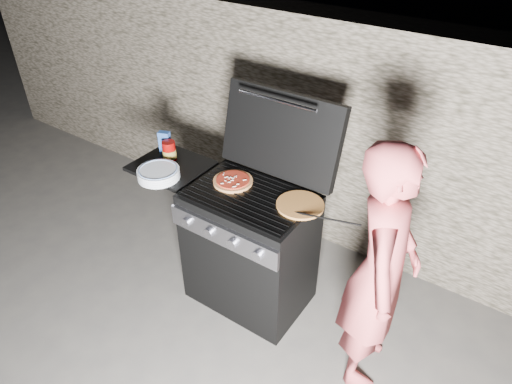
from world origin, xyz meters
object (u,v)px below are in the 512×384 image
Objects in this scene: pizza_topped at (233,180)px; sauce_jar at (169,151)px; gas_grill at (221,235)px; person at (380,272)px.

sauce_jar is (-0.55, -0.01, 0.05)m from pizza_topped.
pizza_topped is at bearing 32.53° from gas_grill.
sauce_jar is (-0.47, 0.04, 0.52)m from gas_grill.
pizza_topped is (0.08, 0.05, 0.47)m from gas_grill.
pizza_topped is 1.09m from person.
sauce_jar is at bearing -179.15° from pizza_topped.
person is at bearing -3.16° from gas_grill.
person is (1.16, -0.06, 0.34)m from gas_grill.
sauce_jar reaches higher than pizza_topped.
person is (1.08, -0.12, -0.13)m from pizza_topped.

